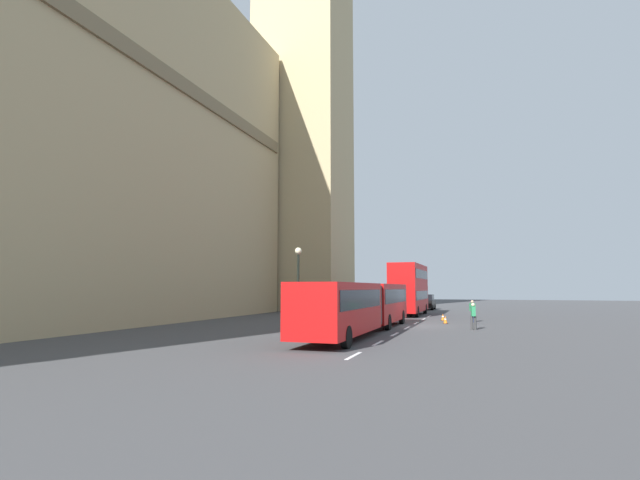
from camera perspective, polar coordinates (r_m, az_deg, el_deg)
ground_plane at (r=34.71m, az=10.76°, el=-9.97°), size 160.00×160.00×0.00m
lane_centre_marking at (r=32.78m, az=10.27°, el=-10.23°), size 29.80×0.16×0.01m
clock_tower at (r=69.64m, az=-1.86°, el=26.36°), size 11.84×11.84×75.27m
parliament_facade at (r=33.67m, az=-32.88°, el=16.97°), size 61.23×6.22×36.19m
articulated_bus at (r=28.89m, az=4.99°, el=-7.46°), size 18.44×2.54×2.90m
double_decker_bus at (r=47.93m, az=10.54°, el=-5.52°), size 10.08×2.54×4.90m
sedan_lead at (r=60.46m, az=12.52°, el=-7.20°), size 4.40×1.86×1.85m
traffic_cone_west at (r=37.31m, az=14.65°, el=-9.14°), size 0.36×0.36×0.58m
traffic_cone_middle at (r=40.64m, az=14.38°, el=-8.85°), size 0.36×0.36×0.58m
street_lamp at (r=31.30m, az=-2.61°, el=-4.94°), size 0.44×0.44×5.27m
pedestrian_near_cones at (r=32.29m, az=17.73°, el=-8.50°), size 0.43×0.36×1.69m
pedestrian_by_kerb at (r=39.36m, az=17.64°, el=-7.95°), size 0.40×0.47×1.69m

